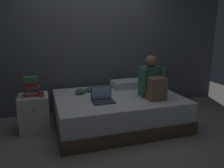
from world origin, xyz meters
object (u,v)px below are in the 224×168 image
at_px(nightstand, 34,113).
at_px(clothes_pile, 84,91).
at_px(bed, 117,110).
at_px(pillow, 127,84).
at_px(book_stack, 31,86).
at_px(laptop, 102,98).
at_px(person_sitting, 152,82).
at_px(mug, 42,94).

height_order(nightstand, clothes_pile, clothes_pile).
distance_m(bed, pillow, 0.65).
bearing_deg(bed, nightstand, 171.76).
bearing_deg(book_stack, laptop, -22.31).
relative_size(laptop, book_stack, 1.09).
xyz_separation_m(nightstand, clothes_pile, (0.80, 0.11, 0.26)).
height_order(person_sitting, laptop, person_sitting).
bearing_deg(person_sitting, book_stack, 166.98).
distance_m(bed, clothes_pile, 0.65).
xyz_separation_m(bed, book_stack, (-1.31, 0.17, 0.46)).
distance_m(nightstand, pillow, 1.69).
bearing_deg(mug, person_sitting, -10.55).
height_order(laptop, clothes_pile, laptop).
relative_size(bed, pillow, 3.57).
bearing_deg(book_stack, mug, -37.72).
height_order(laptop, book_stack, book_stack).
relative_size(nightstand, clothes_pile, 1.68).
bearing_deg(laptop, nightstand, 156.87).
relative_size(bed, clothes_pile, 6.04).
xyz_separation_m(laptop, clothes_pile, (-0.18, 0.53, -0.01)).
bearing_deg(person_sitting, clothes_pile, 151.12).
bearing_deg(clothes_pile, person_sitting, -28.88).
bearing_deg(nightstand, clothes_pile, 7.99).
xyz_separation_m(bed, person_sitting, (0.49, -0.24, 0.50)).
height_order(book_stack, mug, book_stack).
distance_m(person_sitting, laptop, 0.83).
relative_size(person_sitting, mug, 7.28).
bearing_deg(person_sitting, nightstand, 166.51).
xyz_separation_m(bed, mug, (-1.17, 0.07, 0.36)).
relative_size(person_sitting, book_stack, 2.23).
relative_size(book_stack, mug, 3.26).
distance_m(pillow, clothes_pile, 0.86).
height_order(bed, mug, mug).
height_order(mug, clothes_pile, mug).
distance_m(bed, laptop, 0.50).
bearing_deg(laptop, mug, 160.63).
height_order(laptop, mug, laptop).
height_order(bed, pillow, pillow).
bearing_deg(mug, clothes_pile, 19.05).
bearing_deg(person_sitting, bed, 153.70).
relative_size(bed, nightstand, 3.60).
bearing_deg(person_sitting, mug, 169.45).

